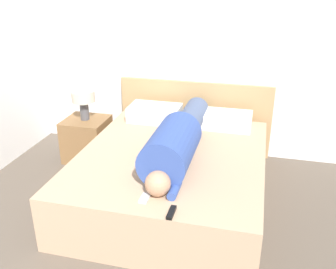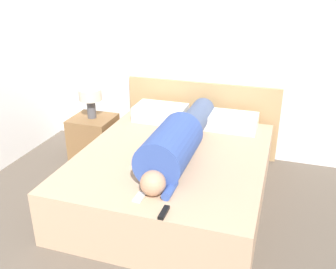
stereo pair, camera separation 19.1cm
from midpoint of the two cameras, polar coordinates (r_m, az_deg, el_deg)
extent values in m
cube|color=white|center=(4.28, 7.73, 13.72)|extent=(5.26, 0.06, 2.60)
cube|color=tan|center=(3.55, 2.30, -6.41)|extent=(1.67, 1.99, 0.48)
cube|color=tan|center=(4.45, 6.25, 2.53)|extent=(1.79, 0.04, 0.86)
cube|color=brown|center=(4.43, -10.03, -0.40)|extent=(0.47, 0.45, 0.49)
cylinder|color=#4C4C51|center=(4.30, -10.36, 3.87)|extent=(0.10, 0.10, 0.21)
cylinder|color=beige|center=(4.25, -10.52, 5.98)|extent=(0.26, 0.26, 0.12)
sphere|color=tan|center=(2.78, -0.32, -7.46)|extent=(0.19, 0.19, 0.19)
cylinder|color=#334C99|center=(3.09, 2.13, -2.10)|extent=(0.39, 0.73, 0.39)
cylinder|color=#47567A|center=(3.83, 5.41, 1.89)|extent=(0.25, 0.87, 0.25)
cylinder|color=#334C99|center=(2.82, 2.26, -8.41)|extent=(0.07, 0.22, 0.07)
cube|color=silver|center=(4.19, 0.18, 3.32)|extent=(0.56, 0.36, 0.17)
cube|color=silver|center=(4.03, 10.98, 1.95)|extent=(0.54, 0.36, 0.15)
cube|color=black|center=(2.62, 1.50, -11.83)|extent=(0.04, 0.15, 0.02)
cube|color=#B2B7BC|center=(2.79, -2.40, -9.56)|extent=(0.06, 0.13, 0.01)
camera|label=1|loc=(0.10, -88.29, 0.74)|focal=40.00mm
camera|label=2|loc=(0.10, 91.71, -0.74)|focal=40.00mm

